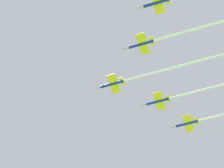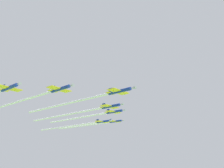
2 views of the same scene
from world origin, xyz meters
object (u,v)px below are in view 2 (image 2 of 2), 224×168
jet_port_inner (80,112)px  jet_center_rear (78,125)px  jet_starboard_trail (94,124)px  jet_lead (82,100)px  jet_starboard_inner (23,100)px  jet_port_outer (91,116)px

jet_port_inner → jet_center_rear: 46.27m
jet_center_rear → jet_starboard_trail: 15.43m
jet_lead → jet_starboard_inner: size_ratio=0.84×
jet_lead → jet_starboard_inner: bearing=-57.5°
jet_lead → jet_starboard_trail: jet_starboard_trail is taller
jet_port_inner → jet_starboard_inner: bearing=-10.2°
jet_starboard_inner → jet_port_outer: jet_starboard_inner is taller
jet_port_inner → jet_lead: bearing=50.5°
jet_center_rear → jet_port_inner: bearing=48.9°
jet_port_inner → jet_starboard_trail: bearing=-143.7°
jet_port_outer → jet_center_rear: (13.29, 28.90, -1.29)m
jet_starboard_trail → jet_starboard_inner: bearing=20.2°
jet_starboard_inner → jet_starboard_trail: (74.00, 33.14, 0.30)m
jet_port_inner → jet_center_rear: bearing=-131.1°
jet_port_outer → jet_center_rear: bearing=-118.6°
jet_center_rear → jet_starboard_trail: jet_starboard_trail is taller
jet_starboard_inner → jet_center_rear: (58.73, 33.44, -1.88)m
jet_port_inner → jet_starboard_trail: (43.27, 36.54, 1.97)m
jet_port_inner → jet_starboard_inner: (-30.73, 3.40, 1.67)m
jet_starboard_trail → jet_lead: bearing=40.5°
jet_port_inner → jet_center_rear: jet_port_inner is taller
jet_port_inner → jet_starboard_inner: jet_starboard_inner is taller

